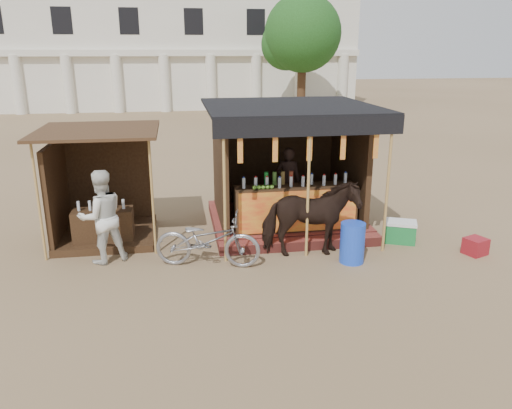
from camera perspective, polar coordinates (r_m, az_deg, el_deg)
name	(u,v)px	position (r m, az deg, el deg)	size (l,w,h in m)	color
ground	(271,296)	(8.43, 1.76, -10.39)	(120.00, 120.00, 0.00)	#846B4C
main_stall	(287,183)	(11.33, 3.60, 2.48)	(3.60, 3.61, 2.78)	maroon
secondary_stall	(97,200)	(11.13, -17.72, 0.48)	(2.40, 2.40, 2.38)	#3C2716
cow	(310,219)	(9.73, 6.18, -1.64)	(0.83, 1.83, 1.55)	black
motorbike	(208,240)	(9.36, -5.55, -4.08)	(0.69, 1.97, 1.04)	gray
bystander	(102,217)	(9.83, -17.23, -1.36)	(0.88, 0.68, 1.81)	silver
blue_barrel	(352,243)	(9.71, 10.95, -4.31)	(0.47, 0.47, 0.79)	blue
red_crate	(475,246)	(10.89, 23.79, -4.38)	(0.40, 0.37, 0.33)	maroon
cooler	(400,231)	(11.00, 16.16, -2.98)	(0.76, 0.66, 0.46)	#1A7735
background_building	(164,48)	(37.27, -10.49, 17.14)	(26.00, 7.45, 8.18)	silver
tree	(299,36)	(30.35, 4.92, 18.61)	(4.50, 4.40, 7.00)	#382314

